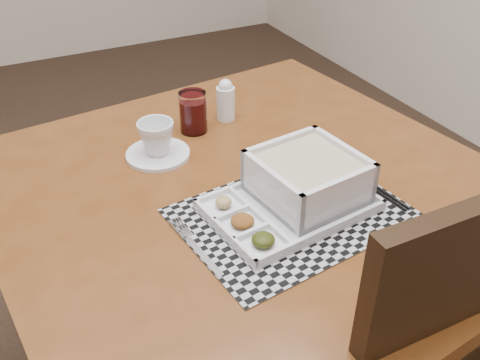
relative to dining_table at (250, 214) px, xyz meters
name	(u,v)px	position (x,y,z in m)	size (l,w,h in m)	color
dining_table	(250,214)	(0.00, 0.00, 0.00)	(1.17, 1.17, 0.79)	#4D270E
placemat	(291,214)	(0.02, -0.13, 0.08)	(0.44, 0.32, 0.00)	#9A99A0
serving_tray	(302,186)	(0.06, -0.11, 0.12)	(0.34, 0.26, 0.10)	silver
fork	(195,245)	(-0.19, -0.13, 0.09)	(0.04, 0.19, 0.00)	#BCBBC2
spoon	(347,169)	(0.22, -0.05, 0.09)	(0.04, 0.18, 0.01)	#BCBBC2
chopsticks	(365,181)	(0.22, -0.11, 0.09)	(0.05, 0.24, 0.01)	black
saucer	(158,154)	(-0.14, 0.20, 0.09)	(0.15, 0.15, 0.01)	silver
cup	(156,138)	(-0.14, 0.20, 0.13)	(0.09, 0.09, 0.08)	silver
juice_glass	(193,113)	(-0.02, 0.28, 0.13)	(0.07, 0.07, 0.10)	white
creamer_bottle	(226,100)	(0.08, 0.30, 0.13)	(0.05, 0.05, 0.11)	silver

